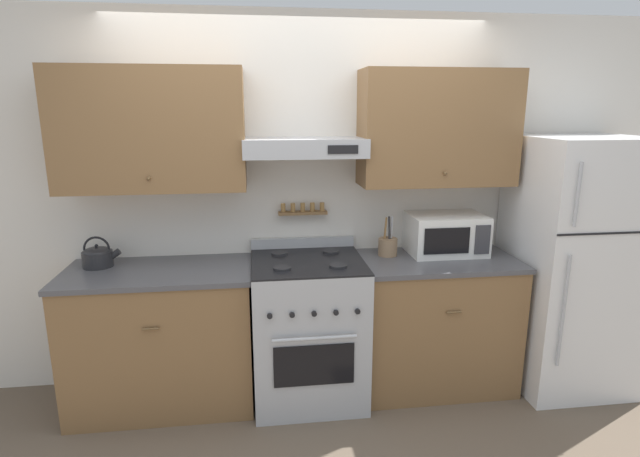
{
  "coord_description": "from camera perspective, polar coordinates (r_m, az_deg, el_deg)",
  "views": [
    {
      "loc": [
        -0.32,
        -2.79,
        1.93
      ],
      "look_at": [
        0.08,
        0.26,
        1.18
      ],
      "focal_mm": 28.0,
      "sensor_mm": 36.0,
      "label": 1
    }
  ],
  "objects": [
    {
      "name": "refrigerator",
      "position": [
        3.88,
        26.89,
        -3.63
      ],
      "size": [
        0.78,
        0.77,
        1.74
      ],
      "color": "white",
      "rests_on": "ground_plane"
    },
    {
      "name": "microwave",
      "position": [
        3.61,
        14.09,
        -0.55
      ],
      "size": [
        0.52,
        0.4,
        0.28
      ],
      "color": "white",
      "rests_on": "counter_right"
    },
    {
      "name": "counter_right",
      "position": [
        3.65,
        12.94,
        -10.31
      ],
      "size": [
        1.06,
        0.64,
        0.93
      ],
      "color": "brown",
      "rests_on": "ground_plane"
    },
    {
      "name": "utensil_crock",
      "position": [
        3.48,
        7.76,
        -2.0
      ],
      "size": [
        0.13,
        0.13,
        0.28
      ],
      "color": "#8E7051",
      "rests_on": "counter_right"
    },
    {
      "name": "ground_plane",
      "position": [
        3.41,
        -0.77,
        -20.79
      ],
      "size": [
        16.0,
        16.0,
        0.0
      ],
      "primitive_type": "plane",
      "color": "brown"
    },
    {
      "name": "counter_left",
      "position": [
        3.5,
        -17.54,
        -11.72
      ],
      "size": [
        1.18,
        0.64,
        0.93
      ],
      "color": "brown",
      "rests_on": "ground_plane"
    },
    {
      "name": "wall_back",
      "position": [
        3.43,
        -2.46,
        5.76
      ],
      "size": [
        5.2,
        0.46,
        2.55
      ],
      "color": "silver",
      "rests_on": "ground_plane"
    },
    {
      "name": "stove_range",
      "position": [
        3.41,
        -1.38,
        -11.37
      ],
      "size": [
        0.73,
        0.71,
        1.03
      ],
      "color": "#ADAFB5",
      "rests_on": "ground_plane"
    },
    {
      "name": "tea_kettle",
      "position": [
        3.51,
        -24.04,
        -2.89
      ],
      "size": [
        0.24,
        0.19,
        0.2
      ],
      "color": "#232326",
      "rests_on": "counter_left"
    }
  ]
}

